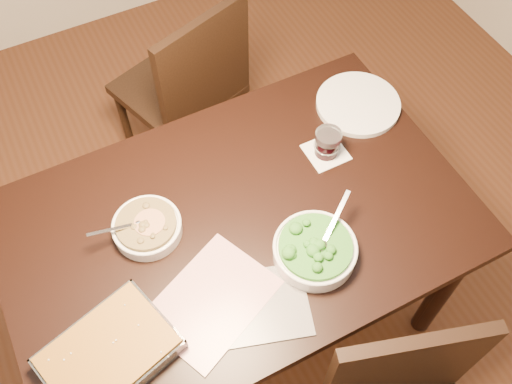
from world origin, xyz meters
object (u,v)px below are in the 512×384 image
(dinner_plate, at_px, (358,104))
(wine_tumbler, at_px, (328,143))
(chair_far, at_px, (189,87))
(stew_bowl, at_px, (147,227))
(baking_dish, at_px, (109,353))
(broccoli_bowl, at_px, (315,250))
(table, at_px, (239,236))

(dinner_plate, bearing_deg, wine_tumbler, -148.59)
(wine_tumbler, relative_size, chair_far, 0.10)
(stew_bowl, bearing_deg, chair_far, 59.68)
(baking_dish, bearing_deg, chair_far, 41.69)
(stew_bowl, distance_m, baking_dish, 0.38)
(stew_bowl, distance_m, broccoli_bowl, 0.49)
(baking_dish, bearing_deg, broccoli_bowl, -14.81)
(baking_dish, relative_size, dinner_plate, 1.32)
(table, distance_m, wine_tumbler, 0.41)
(stew_bowl, bearing_deg, dinner_plate, 9.33)
(stew_bowl, height_order, wine_tumbler, wine_tumbler)
(dinner_plate, bearing_deg, chair_far, 126.26)
(broccoli_bowl, bearing_deg, baking_dish, -178.63)
(dinner_plate, height_order, chair_far, chair_far)
(baking_dish, relative_size, wine_tumbler, 4.03)
(baking_dish, height_order, wine_tumbler, wine_tumbler)
(wine_tumbler, relative_size, dinner_plate, 0.33)
(dinner_plate, bearing_deg, broccoli_bowl, -134.87)
(baking_dish, xyz_separation_m, chair_far, (0.63, 1.01, -0.26))
(dinner_plate, bearing_deg, stew_bowl, -170.67)
(table, relative_size, stew_bowl, 6.12)
(dinner_plate, xyz_separation_m, chair_far, (-0.41, 0.56, -0.24))
(broccoli_bowl, bearing_deg, stew_bowl, 143.83)
(table, bearing_deg, baking_dish, -155.24)
(broccoli_bowl, distance_m, baking_dish, 0.62)
(stew_bowl, distance_m, dinner_plate, 0.84)
(table, xyz_separation_m, broccoli_bowl, (0.14, -0.20, 0.13))
(stew_bowl, xyz_separation_m, wine_tumbler, (0.62, 0.01, 0.02))
(table, height_order, baking_dish, baking_dish)
(stew_bowl, xyz_separation_m, broccoli_bowl, (0.40, -0.29, 0.00))
(stew_bowl, height_order, baking_dish, stew_bowl)
(broccoli_bowl, distance_m, dinner_plate, 0.60)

